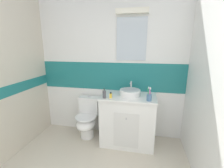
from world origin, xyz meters
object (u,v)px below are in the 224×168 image
(toothbrush_cup, at_px, (149,97))
(perfume_flask_small, at_px, (111,95))
(sink_basin, at_px, (130,92))
(soap_dispenser, at_px, (104,94))
(toilet, at_px, (87,119))

(toothbrush_cup, height_order, perfume_flask_small, toothbrush_cup)
(sink_basin, bearing_deg, soap_dispenser, -151.49)
(sink_basin, xyz_separation_m, soap_dispenser, (-0.38, -0.20, 0.01))
(soap_dispenser, distance_m, perfume_flask_small, 0.10)
(soap_dispenser, relative_size, perfume_flask_small, 1.73)
(sink_basin, height_order, perfume_flask_small, sink_basin)
(toothbrush_cup, xyz_separation_m, perfume_flask_small, (-0.58, 0.01, -0.02))
(sink_basin, xyz_separation_m, toothbrush_cup, (0.30, -0.19, 0.01))
(toilet, xyz_separation_m, perfume_flask_small, (0.48, -0.21, 0.55))
(soap_dispenser, bearing_deg, perfume_flask_small, 15.62)
(toothbrush_cup, distance_m, perfume_flask_small, 0.58)
(sink_basin, xyz_separation_m, toilet, (-0.77, 0.03, -0.56))
(toothbrush_cup, distance_m, soap_dispenser, 0.67)
(toilet, relative_size, soap_dispenser, 4.59)
(sink_basin, bearing_deg, toothbrush_cup, -32.49)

